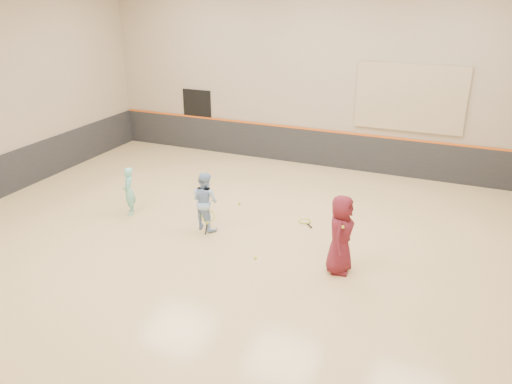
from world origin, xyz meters
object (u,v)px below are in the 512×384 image
at_px(girl, 129,191).
at_px(young_man, 341,234).
at_px(spare_racket, 305,220).
at_px(instructor, 205,201).

distance_m(girl, young_man, 5.84).
height_order(girl, spare_racket, girl).
relative_size(young_man, spare_racket, 2.33).
relative_size(girl, spare_racket, 1.74).
distance_m(instructor, spare_racket, 2.61).
distance_m(instructor, young_man, 3.61).
bearing_deg(instructor, young_man, -172.78).
bearing_deg(young_man, girl, 80.34).
bearing_deg(girl, young_man, 50.48).
bearing_deg(young_man, spare_racket, 31.97).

